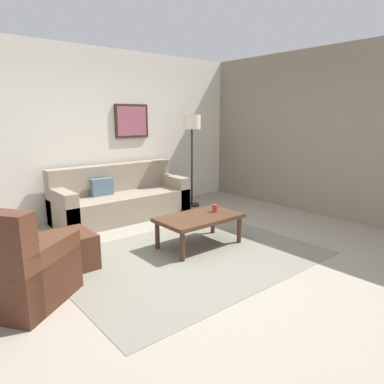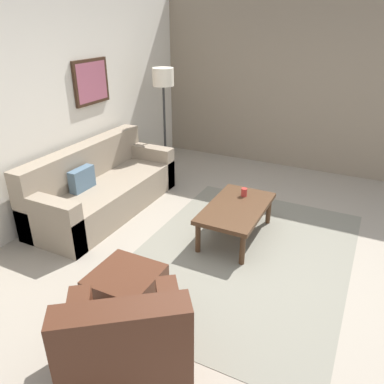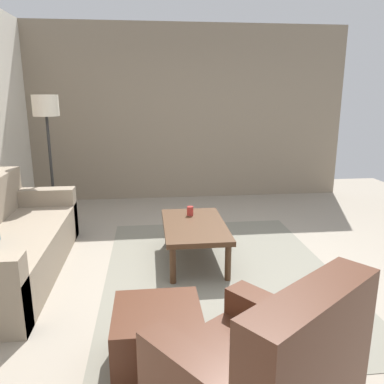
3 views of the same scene
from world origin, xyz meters
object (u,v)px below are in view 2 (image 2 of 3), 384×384
Objects in this scene: cup at (244,192)px; couch_main at (100,189)px; ottoman at (126,292)px; framed_artwork at (91,82)px; lamp_standing at (163,89)px; armchair_leather at (128,359)px; coffee_table at (236,210)px.

couch_main is at bearing 102.96° from cup.
couch_main is at bearing 45.09° from ottoman.
ottoman is at bearing -134.91° from couch_main.
framed_artwork reaches higher than couch_main.
lamp_standing is 1.10m from framed_artwork.
lamp_standing reaches higher than armchair_leather.
armchair_leather is 11.07× the size of cup.
lamp_standing is (1.01, 1.70, 0.95)m from cup.
framed_artwork is (-0.92, 0.58, 0.19)m from lamp_standing.
armchair_leather is 2.56m from cup.
lamp_standing is at bearing 23.82° from ottoman.
framed_artwork is at bearing 147.46° from lamp_standing.
armchair_leather reaches higher than couch_main.
coffee_table is at bearing -85.75° from couch_main.
ottoman is 0.85× the size of framed_artwork.
coffee_table is at bearing -127.21° from lamp_standing.
armchair_leather is 1.02× the size of coffee_table.
couch_main is 2.07m from ottoman.
framed_artwork is at bearing 87.76° from cup.
armchair_leather is at bearing -153.55° from lamp_standing.
coffee_table is 0.31m from cup.
lamp_standing reaches higher than ottoman.
armchair_leather is 2.00× the size of ottoman.
lamp_standing is (3.57, 1.77, 1.10)m from armchair_leather.
cup reaches higher than coffee_table.
framed_artwork is (0.09, 2.28, 1.14)m from cup.
cup is at bearing -120.68° from lamp_standing.
coffee_table reaches higher than ottoman.
coffee_table is 2.39m from lamp_standing.
framed_artwork is at bearing 80.56° from coffee_table.
ottoman is at bearing -156.18° from lamp_standing.
coffee_table is 0.64× the size of lamp_standing.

